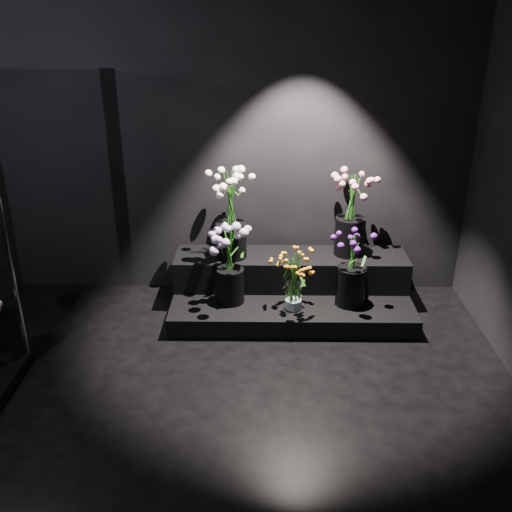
{
  "coord_description": "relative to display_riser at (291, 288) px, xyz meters",
  "views": [
    {
      "loc": [
        0.24,
        -2.74,
        2.4
      ],
      "look_at": [
        0.19,
        1.2,
        0.66
      ],
      "focal_mm": 40.0,
      "sensor_mm": 36.0,
      "label": 1
    }
  ],
  "objects": [
    {
      "name": "bouquet_pink_roses",
      "position": [
        0.49,
        0.15,
        0.66
      ],
      "size": [
        0.4,
        0.4,
        0.7
      ],
      "rotation": [
        0.0,
        0.0,
        0.09
      ],
      "color": "black",
      "rests_on": "display_riser"
    },
    {
      "name": "wall_back",
      "position": [
        -0.48,
        0.4,
        1.22
      ],
      "size": [
        4.0,
        0.0,
        4.0
      ],
      "primitive_type": "plane",
      "rotation": [
        1.57,
        0.0,
        0.0
      ],
      "color": "black",
      "rests_on": "floor"
    },
    {
      "name": "bouquet_lilac",
      "position": [
        -0.5,
        -0.21,
        0.37
      ],
      "size": [
        0.41,
        0.41,
        0.64
      ],
      "rotation": [
        0.0,
        0.0,
        0.07
      ],
      "color": "black",
      "rests_on": "display_riser"
    },
    {
      "name": "bouquet_orange_bells",
      "position": [
        0.0,
        -0.33,
        0.24
      ],
      "size": [
        0.32,
        0.32,
        0.49
      ],
      "rotation": [
        0.0,
        0.0,
        -0.17
      ],
      "color": "white",
      "rests_on": "display_riser"
    },
    {
      "name": "display_riser",
      "position": [
        0.0,
        0.0,
        0.0
      ],
      "size": [
        1.98,
        0.88,
        0.44
      ],
      "color": "black",
      "rests_on": "floor"
    },
    {
      "name": "floor",
      "position": [
        -0.48,
        -1.6,
        -0.18
      ],
      "size": [
        4.0,
        4.0,
        0.0
      ],
      "primitive_type": "plane",
      "color": "black",
      "rests_on": "ground"
    },
    {
      "name": "bouquet_cream_roses",
      "position": [
        -0.51,
        0.08,
        0.69
      ],
      "size": [
        0.55,
        0.55,
        0.75
      ],
      "rotation": [
        0.0,
        0.0,
        0.44
      ],
      "color": "black",
      "rests_on": "display_riser"
    },
    {
      "name": "bouquet_purple",
      "position": [
        0.47,
        -0.24,
        0.34
      ],
      "size": [
        0.42,
        0.42,
        0.62
      ],
      "rotation": [
        0.0,
        0.0,
        0.36
      ],
      "color": "black",
      "rests_on": "display_riser"
    }
  ]
}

